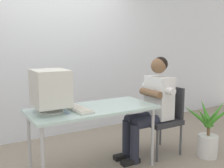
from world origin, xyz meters
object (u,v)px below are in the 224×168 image
at_px(crt_monitor, 51,89).
at_px(office_chair, 164,116).
at_px(keyboard, 78,109).
at_px(person_seated, 152,103).
at_px(potted_plant, 208,132).
at_px(desk, 93,112).
at_px(desk_mug, 67,101).

height_order(crt_monitor, office_chair, crt_monitor).
distance_m(keyboard, person_seated, 1.03).
bearing_deg(person_seated, potted_plant, -35.70).
bearing_deg(desk, keyboard, -176.30).
bearing_deg(desk, desk_mug, 131.54).
bearing_deg(person_seated, crt_monitor, 177.70).
xyz_separation_m(person_seated, potted_plant, (0.59, -0.42, -0.37)).
distance_m(office_chair, person_seated, 0.28).
relative_size(office_chair, desk_mug, 9.20).
relative_size(desk, crt_monitor, 3.20).
xyz_separation_m(desk, person_seated, (0.84, -0.02, 0.02)).
relative_size(crt_monitor, potted_plant, 0.60).
bearing_deg(desk_mug, desk, -48.46).
xyz_separation_m(keyboard, office_chair, (1.23, -0.01, -0.25)).
bearing_deg(desk, person_seated, -1.25).
xyz_separation_m(keyboard, potted_plant, (1.62, -0.43, -0.42)).
distance_m(office_chair, desk_mug, 1.32).
xyz_separation_m(desk, potted_plant, (1.43, -0.44, -0.35)).
relative_size(crt_monitor, keyboard, 0.92).
distance_m(desk, desk_mug, 0.34).
bearing_deg(keyboard, office_chair, -0.29).
distance_m(keyboard, office_chair, 1.26).
height_order(keyboard, person_seated, person_seated).
distance_m(desk, keyboard, 0.20).
bearing_deg(desk, crt_monitor, 175.82).
distance_m(crt_monitor, potted_plant, 2.07).
height_order(desk, keyboard, keyboard).
relative_size(desk, potted_plant, 1.92).
xyz_separation_m(desk, keyboard, (-0.19, -0.01, 0.07)).
bearing_deg(crt_monitor, person_seated, -2.30).
xyz_separation_m(office_chair, potted_plant, (0.39, -0.42, -0.17)).
xyz_separation_m(desk, office_chair, (1.05, -0.02, -0.18)).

